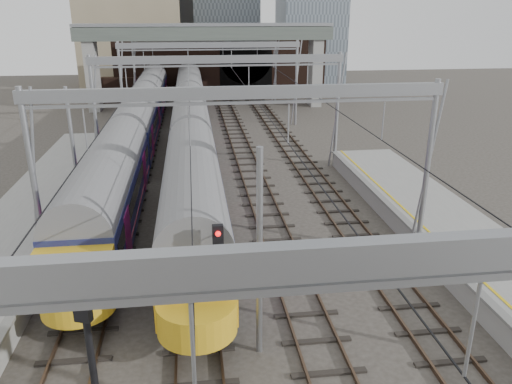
{
  "coord_description": "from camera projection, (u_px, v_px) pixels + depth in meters",
  "views": [
    {
      "loc": [
        -1.87,
        -11.61,
        10.67
      ],
      "look_at": [
        1.02,
        10.74,
        2.4
      ],
      "focal_mm": 35.0,
      "sensor_mm": 36.0,
      "label": 1
    }
  ],
  "objects": [
    {
      "name": "overbridge",
      "position": [
        206.0,
        42.0,
        55.04
      ],
      "size": [
        28.0,
        3.0,
        9.25
      ],
      "color": "gray",
      "rests_on": "ground"
    },
    {
      "name": "tracks",
      "position": [
        229.0,
        206.0,
        28.67
      ],
      "size": [
        14.4,
        80.0,
        0.22
      ],
      "color": "#4C3828",
      "rests_on": "ground"
    },
    {
      "name": "equip_cover_c",
      "position": [
        293.0,
        282.0,
        20.67
      ],
      "size": [
        0.99,
        0.72,
        0.11
      ],
      "primitive_type": "cube",
      "rotation": [
        0.0,
        0.0,
        -0.05
      ],
      "color": "#173AB3",
      "rests_on": "ground"
    },
    {
      "name": "signal_near_centre",
      "position": [
        219.0,
        274.0,
        15.49
      ],
      "size": [
        0.34,
        0.46,
        4.65
      ],
      "rotation": [
        0.0,
        0.0,
        0.04
      ],
      "color": "black",
      "rests_on": "ground"
    },
    {
      "name": "signal_near_left",
      "position": [
        90.0,
        356.0,
        11.29
      ],
      "size": [
        0.41,
        0.48,
        5.27
      ],
      "rotation": [
        0.0,
        0.0,
        -0.38
      ],
      "color": "black",
      "rests_on": "ground"
    },
    {
      "name": "train_main",
      "position": [
        190.0,
        106.0,
        44.96
      ],
      "size": [
        2.74,
        63.41,
        4.74
      ],
      "color": "black",
      "rests_on": "ground"
    },
    {
      "name": "retaining_wall",
      "position": [
        216.0,
        64.0,
        61.74
      ],
      "size": [
        28.0,
        2.75,
        9.0
      ],
      "color": "black",
      "rests_on": "ground"
    },
    {
      "name": "overhead_line",
      "position": [
        219.0,
        76.0,
        32.45
      ],
      "size": [
        16.8,
        80.0,
        8.0
      ],
      "color": "gray",
      "rests_on": "ground"
    },
    {
      "name": "equip_cover_b",
      "position": [
        249.0,
        251.0,
        23.31
      ],
      "size": [
        0.86,
        0.65,
        0.09
      ],
      "primitive_type": "cube",
      "rotation": [
        0.0,
        0.0,
        0.11
      ],
      "color": "#173AB3",
      "rests_on": "ground"
    },
    {
      "name": "train_second",
      "position": [
        138.0,
        123.0,
        38.37
      ],
      "size": [
        2.69,
        46.75,
        4.67
      ],
      "color": "black",
      "rests_on": "ground"
    }
  ]
}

